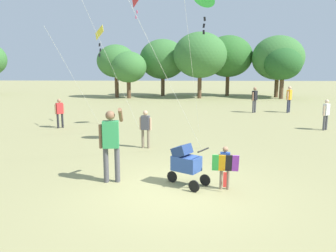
{
  "coord_description": "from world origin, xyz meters",
  "views": [
    {
      "loc": [
        0.08,
        -7.37,
        2.88
      ],
      "look_at": [
        -0.25,
        1.44,
        1.3
      ],
      "focal_mm": 35.79,
      "sensor_mm": 36.0,
      "label": 1
    }
  ],
  "objects": [
    {
      "name": "kite_blue_high",
      "position": [
        -1.99,
        8.28,
        5.64
      ],
      "size": [
        2.02,
        3.7,
        6.31
      ],
      "color": "red",
      "rests_on": "ground"
    },
    {
      "name": "person_couple_left",
      "position": [
        -1.15,
        4.22,
        0.8
      ],
      "size": [
        0.43,
        0.23,
        1.35
      ],
      "color": "#7F705B",
      "rests_on": "ground"
    },
    {
      "name": "person_adult_flyer",
      "position": [
        -1.63,
        0.65,
        1.09
      ],
      "size": [
        0.59,
        0.59,
        1.89
      ],
      "color": "#4C4C51",
      "rests_on": "ground"
    },
    {
      "name": "ground_plane",
      "position": [
        0.0,
        0.0,
        0.0
      ],
      "size": [
        120.0,
        120.0,
        0.0
      ],
      "primitive_type": "plane",
      "color": "#938E5B"
    },
    {
      "name": "child_with_butterfly_kite",
      "position": [
        1.13,
        0.21,
        0.62
      ],
      "size": [
        0.62,
        0.36,
        1.04
      ],
      "color": "#7F705B",
      "rests_on": "ground"
    },
    {
      "name": "stroller",
      "position": [
        0.21,
        0.46,
        0.61
      ],
      "size": [
        1.07,
        0.88,
        1.03
      ],
      "color": "black",
      "rests_on": "ground"
    },
    {
      "name": "person_kid_running",
      "position": [
        4.71,
        13.65,
        0.94
      ],
      "size": [
        0.39,
        0.41,
        1.6
      ],
      "color": "#4C4C51",
      "rests_on": "ground"
    },
    {
      "name": "person_red_shirt",
      "position": [
        6.87,
        13.77,
        0.97
      ],
      "size": [
        0.39,
        0.43,
        1.65
      ],
      "color": "#33384C",
      "rests_on": "ground"
    },
    {
      "name": "person_back_turned",
      "position": [
        6.68,
        7.89,
        0.83
      ],
      "size": [
        0.37,
        0.34,
        1.4
      ],
      "color": "#4C4C51",
      "rests_on": "ground"
    },
    {
      "name": "kite_green_novelty",
      "position": [
        -3.49,
        7.35,
        4.09
      ],
      "size": [
        1.16,
        4.14,
        4.67
      ],
      "color": "yellow",
      "rests_on": "ground"
    },
    {
      "name": "kite_adult_black",
      "position": [
        0.82,
        4.26,
        5.04
      ],
      "size": [
        2.73,
        4.01,
        5.35
      ],
      "color": "green",
      "rests_on": "ground"
    },
    {
      "name": "person_sitting_far",
      "position": [
        -5.59,
        8.0,
        0.81
      ],
      "size": [
        0.37,
        0.33,
        1.38
      ],
      "color": "#232328",
      "rests_on": "ground"
    },
    {
      "name": "treeline_distant",
      "position": [
        0.4,
        24.53,
        3.57
      ],
      "size": [
        32.76,
        7.01,
        5.87
      ],
      "color": "brown",
      "rests_on": "ground"
    }
  ]
}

